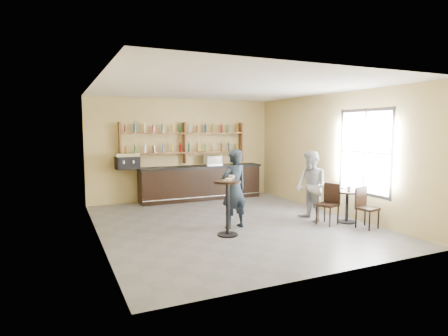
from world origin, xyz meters
name	(u,v)px	position (x,y,z in m)	size (l,w,h in m)	color
floor	(230,223)	(0.00, 0.00, 0.00)	(7.00, 7.00, 0.00)	slate
ceiling	(230,88)	(0.00, 0.00, 3.20)	(7.00, 7.00, 0.00)	white
wall_back	(183,149)	(0.00, 3.50, 1.60)	(7.00, 7.00, 0.00)	tan
wall_front	(330,173)	(0.00, -3.50, 1.60)	(7.00, 7.00, 0.00)	tan
wall_left	(97,161)	(-3.00, 0.00, 1.60)	(7.00, 7.00, 0.00)	tan
wall_right	(331,153)	(3.00, 0.00, 1.60)	(7.00, 7.00, 0.00)	tan
window_pane	(365,152)	(2.99, -1.20, 1.70)	(2.00, 2.00, 0.00)	white
window_frame	(365,152)	(2.99, -1.20, 1.70)	(0.04, 1.70, 2.10)	black
shelf_unit	(185,143)	(0.00, 3.37, 1.81)	(4.00, 0.26, 1.40)	brown
liquor_bottles	(185,138)	(0.00, 3.37, 1.98)	(3.68, 0.10, 1.00)	#8C5919
bar_counter	(201,183)	(0.45, 3.15, 0.54)	(4.00, 0.78, 1.08)	black
espresso_machine	(127,161)	(-1.84, 3.15, 1.31)	(0.65, 0.42, 0.46)	black
pastry_case	(212,161)	(0.86, 3.15, 1.24)	(0.52, 0.41, 0.31)	silver
pedestal_table	(228,208)	(-0.49, -0.89, 0.59)	(0.57, 0.57, 1.18)	black
napkin	(228,181)	(-0.49, -0.89, 1.18)	(0.16, 0.16, 0.00)	white
donut	(228,179)	(-0.48, -0.90, 1.21)	(0.14, 0.14, 0.05)	#BC8545
cup_pedestal	(232,177)	(-0.35, -0.79, 1.23)	(0.13, 0.13, 0.10)	white
man_main	(234,189)	(-0.10, -0.40, 0.90)	(0.66, 0.43, 1.80)	black
cafe_table	(347,207)	(2.59, -1.10, 0.39)	(0.61, 0.61, 0.78)	black
cup_cafe	(349,189)	(2.64, -1.10, 0.83)	(0.11, 0.11, 0.10)	white
chair_west	(328,204)	(2.04, -1.05, 0.49)	(0.42, 0.42, 0.97)	black
chair_south	(368,208)	(2.64, -1.70, 0.47)	(0.41, 0.41, 0.94)	black
patron_second	(311,186)	(1.90, -0.60, 0.87)	(0.84, 0.66, 1.73)	#98979C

